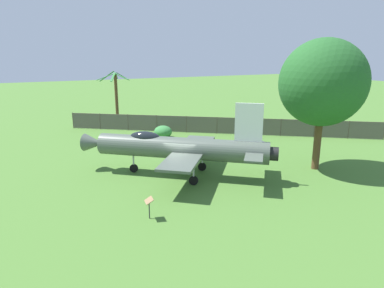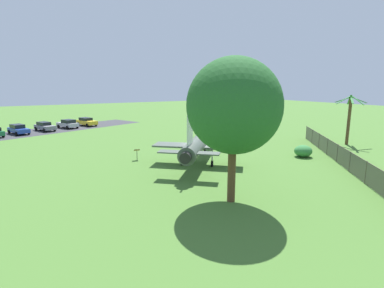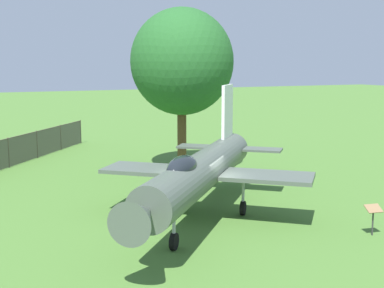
# 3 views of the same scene
# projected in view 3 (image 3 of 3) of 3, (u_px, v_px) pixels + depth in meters

# --- Properties ---
(ground_plane) EXTENTS (200.00, 200.00, 0.00)m
(ground_plane) POSITION_uv_depth(u_px,v_px,m) (202.00, 220.00, 21.37)
(ground_plane) COLOR #47722D
(display_jet) EXTENTS (11.80, 10.91, 5.28)m
(display_jet) POSITION_uv_depth(u_px,v_px,m) (200.00, 172.00, 20.72)
(display_jet) COLOR #4C564C
(display_jet) RESTS_ON ground_plane
(shade_tree) EXTENTS (6.42, 5.83, 9.43)m
(shade_tree) POSITION_uv_depth(u_px,v_px,m) (182.00, 62.00, 30.33)
(shade_tree) COLOR brown
(shade_tree) RESTS_ON ground_plane
(info_plaque) EXTENTS (0.48, 0.65, 1.14)m
(info_plaque) POSITION_uv_depth(u_px,v_px,m) (373.00, 213.00, 19.39)
(info_plaque) COLOR #333333
(info_plaque) RESTS_ON ground_plane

